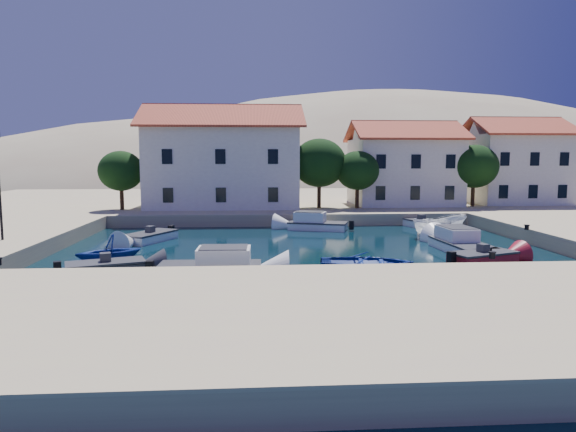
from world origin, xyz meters
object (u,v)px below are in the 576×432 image
at_px(building_right, 514,160).
at_px(boat_east, 439,237).
at_px(building_left, 223,155).
at_px(cabin_cruiser_east, 461,244).
at_px(cabin_cruiser_south, 210,267).
at_px(rowboat_south, 367,270).
at_px(building_mid, 403,162).

height_order(building_right, boat_east, building_right).
xyz_separation_m(building_left, cabin_cruiser_east, (15.48, -20.11, -5.46)).
bearing_deg(building_left, cabin_cruiser_south, -88.25).
height_order(building_left, cabin_cruiser_south, building_left).
bearing_deg(boat_east, cabin_cruiser_east, 154.10).
relative_size(building_left, building_right, 1.56).
height_order(rowboat_south, boat_east, boat_east).
distance_m(building_mid, rowboat_south, 27.84).
bearing_deg(building_mid, cabin_cruiser_east, -96.81).
relative_size(cabin_cruiser_south, rowboat_south, 1.04).
relative_size(cabin_cruiser_south, boat_east, 1.09).
xyz_separation_m(cabin_cruiser_south, cabin_cruiser_east, (14.69, 5.61, -0.00)).
xyz_separation_m(building_mid, cabin_cruiser_east, (-2.52, -21.11, -4.75)).
relative_size(building_left, cabin_cruiser_east, 2.74).
bearing_deg(building_left, boat_east, -41.49).
xyz_separation_m(building_mid, building_right, (12.00, 1.00, 0.25)).
bearing_deg(rowboat_south, building_left, 27.79).
bearing_deg(cabin_cruiser_east, rowboat_south, 120.58).
relative_size(building_right, cabin_cruiser_south, 1.92).
bearing_deg(rowboat_south, cabin_cruiser_south, 105.89).
xyz_separation_m(building_mid, cabin_cruiser_south, (-17.21, -26.72, -4.75)).
bearing_deg(cabin_cruiser_east, building_mid, -10.14).
bearing_deg(cabin_cruiser_south, building_right, 44.96).
height_order(building_left, building_mid, building_left).
relative_size(building_right, rowboat_south, 1.99).
xyz_separation_m(building_left, cabin_cruiser_south, (0.79, -25.72, -5.46)).
height_order(cabin_cruiser_east, boat_east, cabin_cruiser_east).
distance_m(building_left, boat_east, 22.48).
bearing_deg(boat_east, rowboat_south, 125.37).
relative_size(rowboat_south, boat_east, 1.05).
xyz_separation_m(rowboat_south, cabin_cruiser_east, (6.82, 4.59, 0.48)).
relative_size(building_right, cabin_cruiser_east, 1.76).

